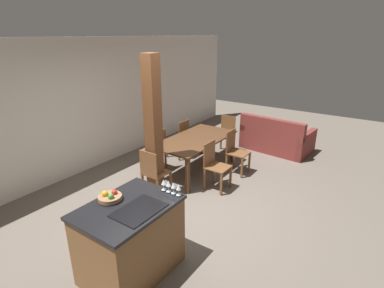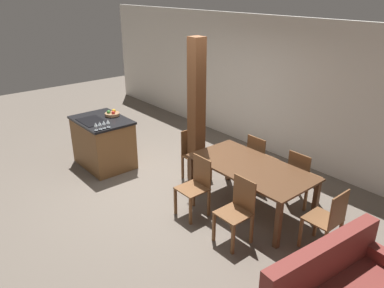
{
  "view_description": "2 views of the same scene",
  "coord_description": "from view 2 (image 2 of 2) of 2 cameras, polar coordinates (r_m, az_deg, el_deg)",
  "views": [
    {
      "loc": [
        -3.42,
        -2.56,
        2.76
      ],
      "look_at": [
        0.6,
        0.2,
        0.95
      ],
      "focal_mm": 28.0,
      "sensor_mm": 36.0,
      "label": 1
    },
    {
      "loc": [
        4.67,
        -3.2,
        3.2
      ],
      "look_at": [
        0.6,
        0.2,
        0.95
      ],
      "focal_mm": 35.0,
      "sensor_mm": 36.0,
      "label": 2
    }
  ],
  "objects": [
    {
      "name": "ground_plane",
      "position": [
        6.5,
        -4.78,
        -6.58
      ],
      "size": [
        16.0,
        16.0,
        0.0
      ],
      "primitive_type": "plane",
      "color": "#665B51"
    },
    {
      "name": "wall_back",
      "position": [
        7.71,
        11.37,
        8.67
      ],
      "size": [
        11.2,
        0.08,
        2.7
      ],
      "color": "silver",
      "rests_on": "ground_plane"
    },
    {
      "name": "kitchen_island",
      "position": [
        7.27,
        -13.34,
        0.27
      ],
      "size": [
        1.14,
        0.84,
        0.94
      ],
      "color": "brown",
      "rests_on": "ground_plane"
    },
    {
      "name": "fruit_bowl",
      "position": [
        7.24,
        -12.06,
        4.55
      ],
      "size": [
        0.27,
        0.27,
        0.11
      ],
      "color": "#99704C",
      "rests_on": "kitchen_island"
    },
    {
      "name": "wine_glass_near",
      "position": [
        6.51,
        -14.47,
        2.86
      ],
      "size": [
        0.06,
        0.06,
        0.14
      ],
      "color": "silver",
      "rests_on": "kitchen_island"
    },
    {
      "name": "wine_glass_middle",
      "position": [
        6.54,
        -13.88,
        3.02
      ],
      "size": [
        0.06,
        0.06,
        0.14
      ],
      "color": "silver",
      "rests_on": "kitchen_island"
    },
    {
      "name": "wine_glass_far",
      "position": [
        6.57,
        -13.29,
        3.17
      ],
      "size": [
        0.06,
        0.06,
        0.14
      ],
      "color": "silver",
      "rests_on": "kitchen_island"
    },
    {
      "name": "wine_glass_end",
      "position": [
        6.6,
        -12.7,
        3.32
      ],
      "size": [
        0.06,
        0.06,
        0.14
      ],
      "color": "silver",
      "rests_on": "kitchen_island"
    },
    {
      "name": "dining_table",
      "position": [
        5.67,
        8.92,
        -4.12
      ],
      "size": [
        1.88,
        0.98,
        0.73
      ],
      "color": "#51331E",
      "rests_on": "ground_plane"
    },
    {
      "name": "dining_chair_near_left",
      "position": [
        5.56,
        0.59,
        -6.32
      ],
      "size": [
        0.4,
        0.4,
        0.9
      ],
      "color": "brown",
      "rests_on": "ground_plane"
    },
    {
      "name": "dining_chair_near_right",
      "position": [
        5.04,
        6.92,
        -9.9
      ],
      "size": [
        0.4,
        0.4,
        0.9
      ],
      "color": "brown",
      "rests_on": "ground_plane"
    },
    {
      "name": "dining_chair_far_left",
      "position": [
        6.48,
        10.28,
        -2.25
      ],
      "size": [
        0.4,
        0.4,
        0.9
      ],
      "rotation": [
        0.0,
        0.0,
        3.14
      ],
      "color": "brown",
      "rests_on": "ground_plane"
    },
    {
      "name": "dining_chair_far_right",
      "position": [
        6.04,
        16.39,
        -4.83
      ],
      "size": [
        0.4,
        0.4,
        0.9
      ],
      "rotation": [
        0.0,
        0.0,
        3.14
      ],
      "color": "brown",
      "rests_on": "ground_plane"
    },
    {
      "name": "dining_chair_head_end",
      "position": [
        6.58,
        0.32,
        -1.45
      ],
      "size": [
        0.4,
        0.4,
        0.9
      ],
      "rotation": [
        0.0,
        0.0,
        1.57
      ],
      "color": "brown",
      "rests_on": "ground_plane"
    },
    {
      "name": "dining_chair_foot_end",
      "position": [
        5.12,
        19.99,
        -10.75
      ],
      "size": [
        0.4,
        0.4,
        0.9
      ],
      "rotation": [
        0.0,
        0.0,
        -1.57
      ],
      "color": "brown",
      "rests_on": "ground_plane"
    },
    {
      "name": "timber_post",
      "position": [
        6.27,
        0.68,
        4.76
      ],
      "size": [
        0.22,
        0.22,
        2.48
      ],
      "color": "brown",
      "rests_on": "ground_plane"
    }
  ]
}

